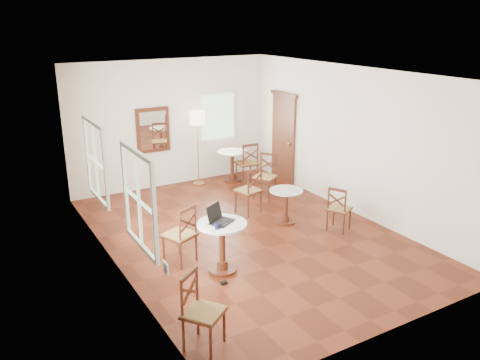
% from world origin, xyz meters
% --- Properties ---
extents(ground, '(7.00, 7.00, 0.00)m').
position_xyz_m(ground, '(0.00, 0.00, 0.00)').
color(ground, '#571E0F').
rests_on(ground, ground).
extents(room_shell, '(5.02, 7.02, 3.01)m').
position_xyz_m(room_shell, '(-0.06, 0.27, 1.89)').
color(room_shell, white).
rests_on(room_shell, ground).
extents(cafe_table_near, '(0.79, 0.79, 0.84)m').
position_xyz_m(cafe_table_near, '(-1.08, -0.99, 0.52)').
color(cafe_table_near, '#4D2113').
rests_on(cafe_table_near, ground).
extents(cafe_table_mid, '(0.65, 0.65, 0.69)m').
position_xyz_m(cafe_table_mid, '(0.94, 0.11, 0.43)').
color(cafe_table_mid, '#4D2113').
rests_on(cafe_table_mid, ground).
extents(cafe_table_back, '(0.73, 0.73, 0.77)m').
position_xyz_m(cafe_table_back, '(1.32, 2.94, 0.48)').
color(cafe_table_back, '#4D2113').
rests_on(cafe_table_back, ground).
extents(chair_near_a, '(0.61, 0.61, 1.01)m').
position_xyz_m(chair_near_a, '(-1.53, -0.38, 0.50)').
color(chair_near_a, '#4D2113').
rests_on(chair_near_a, ground).
extents(chair_near_b, '(0.64, 0.64, 0.99)m').
position_xyz_m(chair_near_b, '(-2.20, -2.54, 0.49)').
color(chair_near_b, '#4D2113').
rests_on(chair_near_b, ground).
extents(chair_mid_a, '(0.55, 0.55, 0.99)m').
position_xyz_m(chair_mid_a, '(0.60, 0.94, 0.49)').
color(chair_mid_a, '#4D2113').
rests_on(chair_mid_a, ground).
extents(chair_mid_b, '(0.55, 0.55, 0.88)m').
position_xyz_m(chair_mid_b, '(1.60, -0.69, 0.44)').
color(chair_mid_b, '#4D2113').
rests_on(chair_mid_b, ground).
extents(chair_back_a, '(0.51, 0.51, 1.02)m').
position_xyz_m(chair_back_a, '(1.57, 2.64, 0.51)').
color(chair_back_a, '#4D2113').
rests_on(chair_back_a, ground).
extents(chair_back_b, '(0.63, 0.63, 1.00)m').
position_xyz_m(chair_back_b, '(1.39, 1.55, 0.50)').
color(chair_back_b, '#4D2113').
rests_on(chair_back_b, ground).
extents(floor_lamp, '(0.35, 0.35, 1.80)m').
position_xyz_m(floor_lamp, '(0.49, 3.15, 1.53)').
color(floor_lamp, '#BF8C3F').
rests_on(floor_lamp, ground).
extents(laptop, '(0.48, 0.46, 0.27)m').
position_xyz_m(laptop, '(-1.10, -0.91, 0.91)').
color(laptop, black).
rests_on(laptop, cafe_table_near).
extents(mouse, '(0.11, 0.08, 0.04)m').
position_xyz_m(mouse, '(-1.00, -0.82, 0.86)').
color(mouse, black).
rests_on(mouse, cafe_table_near).
extents(navy_mug, '(0.11, 0.07, 0.09)m').
position_xyz_m(navy_mug, '(-1.25, -1.15, 0.88)').
color(navy_mug, black).
rests_on(navy_mug, cafe_table_near).
extents(water_glass, '(0.05, 0.05, 0.09)m').
position_xyz_m(water_glass, '(-1.02, -0.78, 0.88)').
color(water_glass, white).
rests_on(water_glass, cafe_table_near).
extents(power_adapter, '(0.10, 0.06, 0.04)m').
position_xyz_m(power_adapter, '(-1.26, -1.37, 0.02)').
color(power_adapter, black).
rests_on(power_adapter, ground).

